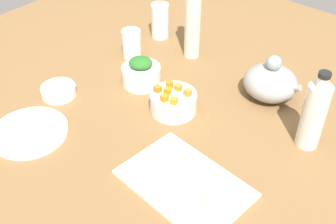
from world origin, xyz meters
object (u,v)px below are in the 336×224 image
bowl_small_side (59,91)px  bottle_1 (193,23)px  teapot (271,82)px  cutting_board (185,183)px  bowl_carrots (173,102)px  bowl_greens (141,75)px  bottle_0 (314,115)px  drinking_glass_1 (160,21)px  plate_tofu (30,132)px  drinking_glass_0 (132,44)px

bowl_small_side → bottle_1: bottle_1 is taller
teapot → bowl_small_side: bearing=-140.3°
cutting_board → bottle_1: size_ratio=1.04×
bowl_carrots → bottle_1: bottle_1 is taller
bowl_greens → bottle_0: size_ratio=0.54×
bowl_small_side → drinking_glass_1: (-0.28, 46.99, 4.74)cm
bowl_carrots → drinking_glass_1: drinking_glass_1 is taller
bowl_small_side → bottle_0: 73.24cm
teapot → drinking_glass_1: 49.46cm
plate_tofu → teapot: (40.82, 56.72, 4.66)cm
bowl_carrots → bowl_small_side: size_ratio=1.29×
teapot → bottle_1: 33.13cm
plate_tofu → bowl_greens: bowl_greens is taller
bowl_carrots → bowl_small_side: bowl_carrots is taller
cutting_board → bowl_small_side: size_ratio=2.89×
plate_tofu → bowl_carrots: bearing=54.8°
teapot → drinking_glass_1: (-49.01, 6.58, 1.00)cm
bowl_small_side → teapot: size_ratio=0.59×
bowl_small_side → drinking_glass_0: bearing=87.5°
cutting_board → bowl_greens: bowl_greens is taller
drinking_glass_1 → bottle_1: bearing=-9.9°
bottle_0 → bottle_1: (-50.32, 15.39, 2.69)cm
drinking_glass_0 → drinking_glass_1: drinking_glass_1 is taller
cutting_board → plate_tofu: 45.30cm
bowl_greens → plate_tofu: bearing=-100.7°
bowl_carrots → drinking_glass_1: 43.79cm
cutting_board → bottle_1: (-34.77, 47.50, 11.92)cm
plate_tofu → drinking_glass_1: bearing=97.4°
plate_tofu → bowl_small_side: bearing=115.9°
bottle_0 → drinking_glass_0: 65.79cm
teapot → bottle_0: 22.11cm
bowl_carrots → drinking_glass_1: (-31.41, 30.33, 3.37)cm
cutting_board → plate_tofu: plate_tofu is taller
bowl_greens → bowl_small_side: size_ratio=1.16×
teapot → bottle_0: bearing=-32.9°
bowl_small_side → drinking_glass_1: drinking_glass_1 is taller
plate_tofu → bowl_small_side: (-7.91, 16.31, 0.92)cm
plate_tofu → bowl_greens: (6.96, 36.98, 2.37)cm
bowl_greens → bottle_1: size_ratio=0.41×
bowl_carrots → bottle_1: 32.43cm
drinking_glass_0 → bowl_small_side: bearing=-92.5°
drinking_glass_0 → cutting_board: bearing=-34.2°
bottle_0 → drinking_glass_0: bearing=178.4°
bowl_small_side → cutting_board: bearing=-3.9°
drinking_glass_1 → bowl_greens: bearing=-60.1°
teapot → drinking_glass_0: teapot is taller
teapot → drinking_glass_1: teapot is taller
bowl_greens → bowl_carrots: bearing=-13.8°
drinking_glass_1 → plate_tofu: bearing=-82.6°
plate_tofu → bottle_1: (8.67, 60.34, 11.82)cm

